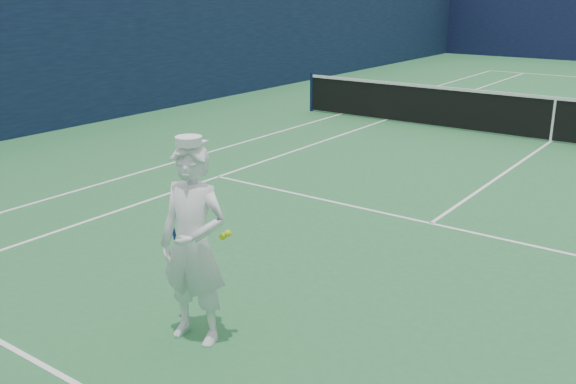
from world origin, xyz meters
name	(u,v)px	position (x,y,z in m)	size (l,w,h in m)	color
ground	(550,142)	(0.00, 0.00, 0.00)	(80.00, 80.00, 0.00)	#286B3A
court_markings	(550,142)	(0.00, 0.00, 0.00)	(11.03, 23.83, 0.01)	white
windscreen_fence	(562,50)	(0.00, 0.00, 2.00)	(20.12, 36.12, 4.00)	black
tennis_net	(553,117)	(0.00, 0.00, 0.55)	(12.88, 0.09, 1.07)	#141E4C
tennis_player	(194,244)	(-0.53, -10.70, 0.98)	(0.85, 0.57, 2.01)	white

